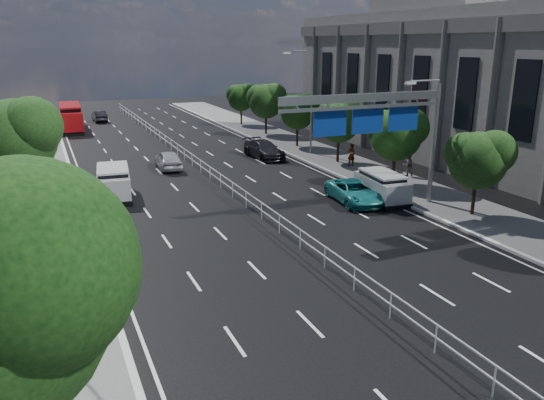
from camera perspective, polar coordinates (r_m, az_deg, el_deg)
ground at (r=20.45m, az=11.19°, el=-11.37°), size 160.00×160.00×0.00m
sidewalk_near at (r=17.44m, az=-23.57°, el=-17.62°), size 5.00×140.00×0.14m
kerb_near at (r=17.50m, az=-15.06°, el=-16.58°), size 0.25×140.00×0.15m
median_fence at (r=39.68m, az=-7.41°, el=3.42°), size 0.05×85.00×1.02m
toilet_sign at (r=16.06m, az=-22.80°, el=-8.83°), size 1.62×0.18×4.34m
overhead_gantry at (r=30.46m, az=11.60°, el=8.96°), size 10.24×0.38×7.45m
streetlight_far at (r=46.03m, az=3.96°, el=11.24°), size 2.78×2.40×9.00m
civic_hall at (r=50.35m, az=19.98°, el=11.98°), size 14.40×36.00×14.35m
near_tree_back at (r=33.02m, az=-25.72°, el=6.48°), size 4.84×4.51×6.69m
far_tree_c at (r=31.37m, az=21.38°, el=4.32°), size 3.52×3.28×4.94m
far_tree_d at (r=36.90m, az=13.28°, el=7.13°), size 3.85×3.59×5.34m
far_tree_e at (r=43.09m, az=7.29°, el=8.57°), size 3.63×3.38×5.13m
far_tree_f at (r=49.63m, az=2.82°, el=9.65°), size 3.52×3.28×5.02m
far_tree_g at (r=56.38m, az=-0.61°, el=10.77°), size 3.96×3.69×5.45m
far_tree_h at (r=63.35m, az=-3.32°, el=11.09°), size 3.41×3.18×4.91m
white_minivan at (r=34.91m, az=-16.66°, el=1.80°), size 2.50×4.79×2.00m
red_bus at (r=64.24m, az=-20.82°, el=8.40°), size 2.65×9.67×2.87m
near_car_silver at (r=42.11m, az=-11.10°, el=4.28°), size 1.87×4.27×1.43m
near_car_dark at (r=69.94m, az=-18.08°, el=8.56°), size 1.61×4.13×1.34m
silver_minivan at (r=33.58m, az=11.72°, el=1.41°), size 2.25×4.47×1.79m
parked_car_teal at (r=32.90m, az=8.83°, el=0.87°), size 2.71×5.03×1.34m
parked_car_dark at (r=45.29m, az=-0.87°, el=5.46°), size 2.47×5.18×1.46m
pedestrian_a at (r=42.10m, az=8.52°, el=4.83°), size 0.67×0.46×1.76m
pedestrian_b at (r=39.69m, az=14.44°, el=3.65°), size 0.92×0.81×1.61m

